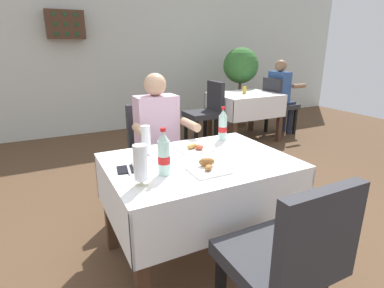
# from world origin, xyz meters

# --- Properties ---
(ground_plane) EXTENTS (11.00, 11.00, 0.00)m
(ground_plane) POSITION_xyz_m (0.00, 0.00, 0.00)
(ground_plane) COLOR brown
(back_wall) EXTENTS (11.00, 0.12, 2.74)m
(back_wall) POSITION_xyz_m (0.00, 4.00, 1.37)
(back_wall) COLOR silver
(back_wall) RESTS_ON ground
(main_dining_table) EXTENTS (1.20, 0.88, 0.75)m
(main_dining_table) POSITION_xyz_m (-0.07, 0.14, 0.58)
(main_dining_table) COLOR white
(main_dining_table) RESTS_ON ground
(chair_far_diner_seat) EXTENTS (0.44, 0.50, 0.97)m
(chair_far_diner_seat) POSITION_xyz_m (-0.07, 0.97, 0.55)
(chair_far_diner_seat) COLOR #2D2D33
(chair_far_diner_seat) RESTS_ON ground
(chair_near_camera_side) EXTENTS (0.44, 0.50, 0.97)m
(chair_near_camera_side) POSITION_xyz_m (-0.07, -0.69, 0.55)
(chair_near_camera_side) COLOR #2D2D33
(chair_near_camera_side) RESTS_ON ground
(seated_diner_far) EXTENTS (0.50, 0.46, 1.26)m
(seated_diner_far) POSITION_xyz_m (-0.07, 0.86, 0.71)
(seated_diner_far) COLOR #282D42
(seated_diner_far) RESTS_ON ground
(plate_near_camera) EXTENTS (0.23, 0.23, 0.07)m
(plate_near_camera) POSITION_xyz_m (-0.10, -0.04, 0.77)
(plate_near_camera) COLOR white
(plate_near_camera) RESTS_ON main_dining_table
(plate_far_diner) EXTENTS (0.23, 0.23, 0.05)m
(plate_far_diner) POSITION_xyz_m (0.00, 0.33, 0.77)
(plate_far_diner) COLOR white
(plate_far_diner) RESTS_ON main_dining_table
(beer_glass_left) EXTENTS (0.07, 0.07, 0.23)m
(beer_glass_left) POSITION_xyz_m (-0.53, -0.07, 0.88)
(beer_glass_left) COLOR white
(beer_glass_left) RESTS_ON main_dining_table
(beer_glass_middle) EXTENTS (0.07, 0.07, 0.21)m
(beer_glass_middle) POSITION_xyz_m (-0.35, 0.38, 0.86)
(beer_glass_middle) COLOR white
(beer_glass_middle) RESTS_ON main_dining_table
(cola_bottle_primary) EXTENTS (0.07, 0.07, 0.28)m
(cola_bottle_primary) POSITION_xyz_m (-0.36, 0.01, 0.88)
(cola_bottle_primary) COLOR silver
(cola_bottle_primary) RESTS_ON main_dining_table
(cola_bottle_secondary) EXTENTS (0.07, 0.07, 0.27)m
(cola_bottle_secondary) POSITION_xyz_m (0.31, 0.45, 0.87)
(cola_bottle_secondary) COLOR silver
(cola_bottle_secondary) RESTS_ON main_dining_table
(napkin_cutlery_set) EXTENTS (0.19, 0.20, 0.01)m
(napkin_cutlery_set) POSITION_xyz_m (-0.51, 0.17, 0.76)
(napkin_cutlery_set) COLOR black
(napkin_cutlery_set) RESTS_ON main_dining_table
(background_dining_table) EXTENTS (1.00, 0.84, 0.75)m
(background_dining_table) POSITION_xyz_m (1.99, 2.42, 0.57)
(background_dining_table) COLOR white
(background_dining_table) RESTS_ON ground
(background_chair_left) EXTENTS (0.50, 0.44, 0.97)m
(background_chair_left) POSITION_xyz_m (1.28, 2.42, 0.55)
(background_chair_left) COLOR #2D2D33
(background_chair_left) RESTS_ON ground
(background_chair_right) EXTENTS (0.50, 0.44, 0.97)m
(background_chair_right) POSITION_xyz_m (2.69, 2.42, 0.55)
(background_chair_right) COLOR #2D2D33
(background_chair_right) RESTS_ON ground
(background_patron) EXTENTS (0.46, 0.50, 1.26)m
(background_patron) POSITION_xyz_m (2.74, 2.42, 0.71)
(background_patron) COLOR #282D42
(background_patron) RESTS_ON ground
(background_table_tumbler) EXTENTS (0.06, 0.06, 0.11)m
(background_table_tumbler) POSITION_xyz_m (1.98, 2.42, 0.81)
(background_table_tumbler) COLOR gold
(background_table_tumbler) RESTS_ON background_dining_table
(potted_plant_corner) EXTENTS (0.64, 0.64, 1.46)m
(potted_plant_corner) POSITION_xyz_m (2.44, 3.19, 1.02)
(potted_plant_corner) COLOR brown
(potted_plant_corner) RESTS_ON ground
(wall_bottle_rack) EXTENTS (0.56, 0.21, 0.42)m
(wall_bottle_rack) POSITION_xyz_m (-0.43, 3.84, 1.79)
(wall_bottle_rack) COLOR #472D1E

